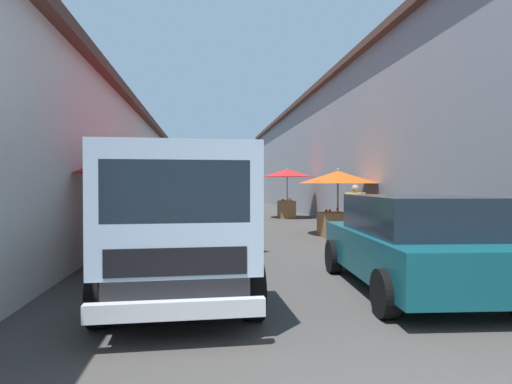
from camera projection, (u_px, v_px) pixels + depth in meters
ground at (245, 230)px, 15.18m from camera, size 90.00×90.00×0.00m
building_left_whitewash at (50, 169)px, 16.50m from camera, size 49.80×7.50×4.40m
building_right_concrete at (412, 149)px, 18.22m from camera, size 49.80×7.50×6.22m
fruit_stall_near_right at (287, 181)px, 20.21m from camera, size 2.39×2.39×2.38m
fruit_stall_near_left at (337, 185)px, 13.49m from camera, size 2.47×2.47×2.11m
fruit_stall_far_right at (179, 179)px, 11.03m from camera, size 2.57×2.57×2.36m
fruit_stall_mid_lane at (168, 180)px, 14.32m from camera, size 2.47×2.47×2.31m
fruit_stall_far_left at (140, 170)px, 8.63m from camera, size 2.68×2.68×2.37m
hatchback_car at (411, 242)px, 6.54m from camera, size 4.01×2.12×1.45m
delivery_truck at (180, 229)px, 5.67m from camera, size 4.98×2.10×2.08m
vendor_by_crates at (244, 216)px, 9.97m from camera, size 0.32×0.61×1.56m
vendor_in_shade at (355, 209)px, 12.03m from camera, size 0.51×0.45×1.60m
plastic_stool at (137, 240)px, 10.00m from camera, size 0.30×0.30×0.43m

